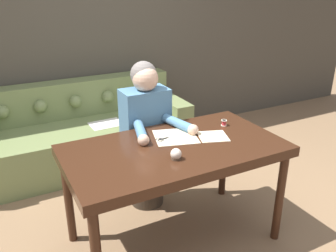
{
  "coord_description": "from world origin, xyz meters",
  "views": [
    {
      "loc": [
        -1.12,
        -1.92,
        1.8
      ],
      "look_at": [
        -0.06,
        0.09,
        0.87
      ],
      "focal_mm": 38.0,
      "sensor_mm": 36.0,
      "label": 1
    }
  ],
  "objects_px": {
    "pin_cushion": "(176,154)",
    "couch": "(82,135)",
    "person": "(146,137)",
    "scissors": "(165,139)",
    "thread_spool": "(224,123)",
    "dining_table": "(175,156)"
  },
  "relations": [
    {
      "from": "dining_table",
      "to": "scissors",
      "type": "xyz_separation_m",
      "value": [
        -0.0,
        0.14,
        0.08
      ]
    },
    {
      "from": "couch",
      "to": "scissors",
      "type": "bearing_deg",
      "value": -79.56
    },
    {
      "from": "scissors",
      "to": "thread_spool",
      "type": "height_order",
      "value": "thread_spool"
    },
    {
      "from": "couch",
      "to": "thread_spool",
      "type": "bearing_deg",
      "value": -61.1
    },
    {
      "from": "dining_table",
      "to": "couch",
      "type": "distance_m",
      "value": 1.62
    },
    {
      "from": "pin_cushion",
      "to": "scissors",
      "type": "bearing_deg",
      "value": 75.28
    },
    {
      "from": "person",
      "to": "thread_spool",
      "type": "xyz_separation_m",
      "value": [
        0.49,
        -0.37,
        0.17
      ]
    },
    {
      "from": "dining_table",
      "to": "thread_spool",
      "type": "bearing_deg",
      "value": 16.14
    },
    {
      "from": "couch",
      "to": "person",
      "type": "distance_m",
      "value": 1.11
    },
    {
      "from": "pin_cushion",
      "to": "couch",
      "type": "bearing_deg",
      "value": 95.99
    },
    {
      "from": "couch",
      "to": "thread_spool",
      "type": "distance_m",
      "value": 1.67
    },
    {
      "from": "couch",
      "to": "pin_cushion",
      "type": "bearing_deg",
      "value": -84.01
    },
    {
      "from": "pin_cushion",
      "to": "dining_table",
      "type": "bearing_deg",
      "value": 63.35
    },
    {
      "from": "scissors",
      "to": "thread_spool",
      "type": "bearing_deg",
      "value": 1.31
    },
    {
      "from": "person",
      "to": "pin_cushion",
      "type": "xyz_separation_m",
      "value": [
        -0.11,
        -0.69,
        0.18
      ]
    },
    {
      "from": "couch",
      "to": "person",
      "type": "relative_size",
      "value": 1.74
    },
    {
      "from": "couch",
      "to": "person",
      "type": "xyz_separation_m",
      "value": [
        0.29,
        -1.03,
        0.33
      ]
    },
    {
      "from": "scissors",
      "to": "pin_cushion",
      "type": "xyz_separation_m",
      "value": [
        -0.08,
        -0.3,
        0.03
      ]
    },
    {
      "from": "scissors",
      "to": "thread_spool",
      "type": "distance_m",
      "value": 0.51
    },
    {
      "from": "thread_spool",
      "to": "pin_cushion",
      "type": "relative_size",
      "value": 0.63
    },
    {
      "from": "couch",
      "to": "pin_cushion",
      "type": "height_order",
      "value": "pin_cushion"
    },
    {
      "from": "scissors",
      "to": "thread_spool",
      "type": "xyz_separation_m",
      "value": [
        0.51,
        0.01,
        0.02
      ]
    }
  ]
}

